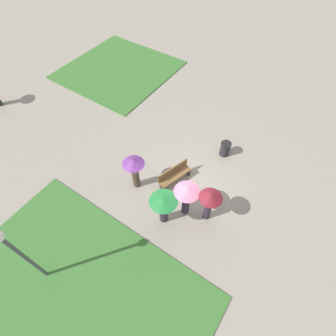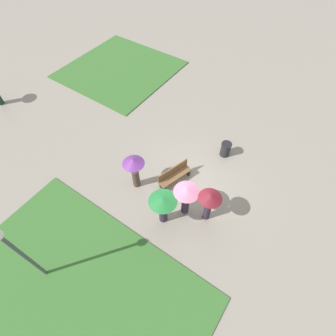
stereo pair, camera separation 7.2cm
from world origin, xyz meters
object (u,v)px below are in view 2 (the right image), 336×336
at_px(lamp_post, 17,250).
at_px(crowd_person_green, 163,204).
at_px(crowd_person_pink, 186,195).
at_px(crowd_person_purple, 134,167).
at_px(crowd_person_maroon, 209,201).
at_px(trash_bin, 225,149).
at_px(park_bench, 174,175).

xyz_separation_m(lamp_post, crowd_person_green, (4.43, -2.38, -1.22)).
height_order(crowd_person_pink, crowd_person_green, crowd_person_pink).
bearing_deg(crowd_person_purple, lamp_post, 140.36).
height_order(crowd_person_maroon, crowd_person_green, crowd_person_maroon).
relative_size(trash_bin, crowd_person_purple, 0.42).
bearing_deg(crowd_person_pink, trash_bin, 81.40).
height_order(trash_bin, crowd_person_maroon, crowd_person_maroon).
relative_size(crowd_person_purple, crowd_person_maroon, 1.05).
distance_m(crowd_person_pink, crowd_person_green, 1.04).
relative_size(park_bench, lamp_post, 0.46).
bearing_deg(trash_bin, crowd_person_green, 174.24).
height_order(trash_bin, crowd_person_pink, crowd_person_pink).
xyz_separation_m(park_bench, crowd_person_purple, (-1.21, 1.33, 0.90)).
bearing_deg(crowd_person_maroon, crowd_person_pink, 127.70).
distance_m(park_bench, crowd_person_green, 2.26).
relative_size(lamp_post, crowd_person_maroon, 2.10).
bearing_deg(crowd_person_maroon, lamp_post, 167.34).
relative_size(lamp_post, crowd_person_purple, 2.01).
relative_size(park_bench, crowd_person_maroon, 0.97).
bearing_deg(crowd_person_maroon, crowd_person_purple, 118.10).
bearing_deg(crowd_person_maroon, crowd_person_green, 149.82).
bearing_deg(crowd_person_green, trash_bin, 142.07).
bearing_deg(crowd_person_green, park_bench, 168.82).
distance_m(lamp_post, crowd_person_purple, 5.32).
xyz_separation_m(crowd_person_maroon, crowd_person_pink, (-0.26, 0.93, 0.01)).
bearing_deg(crowd_person_pink, lamp_post, -128.22).
height_order(crowd_person_purple, crowd_person_maroon, crowd_person_purple).
xyz_separation_m(crowd_person_purple, crowd_person_green, (-0.76, -2.09, -0.09)).
bearing_deg(trash_bin, crowd_person_purple, 147.70).
bearing_deg(park_bench, crowd_person_pink, -112.59).
relative_size(lamp_post, trash_bin, 4.78).
bearing_deg(lamp_post, crowd_person_pink, -28.81).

